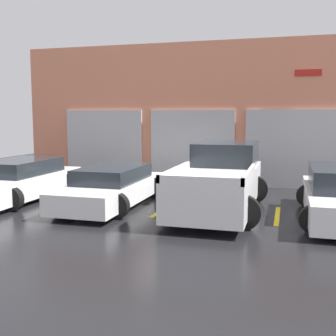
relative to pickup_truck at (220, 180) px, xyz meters
The scene contains 8 objects.
ground_plane 2.18m from the pickup_truck, 141.28° to the left, with size 28.00×28.00×0.00m, color black.
shophouse_building 5.12m from the pickup_truck, 109.10° to the left, with size 14.28×0.68×5.37m.
pickup_truck is the anchor object (origin of this frame).
sedan_white 3.15m from the pickup_truck, behind, with size 2.19×4.74×1.14m.
sedan_side 6.26m from the pickup_truck, behind, with size 2.25×4.72×1.25m.
parking_stripe_left 4.77m from the pickup_truck, behind, with size 0.12×2.20×0.01m, color gold.
parking_stripe_centre 1.80m from the pickup_truck, 169.27° to the right, with size 0.12×2.20×0.01m, color gold.
parking_stripe_right 1.80m from the pickup_truck, 10.73° to the right, with size 0.12×2.20×0.01m, color gold.
Camera 1 is at (3.33, -12.71, 2.59)m, focal length 45.00 mm.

